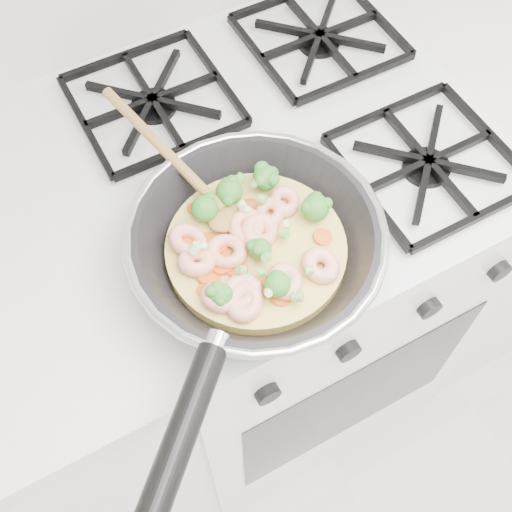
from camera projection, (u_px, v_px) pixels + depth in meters
name	position (u px, v px, depth m)	size (l,w,h in m)	color
stove	(277.00, 278.00, 1.36)	(0.60, 0.60, 0.92)	white
skillet	(254.00, 247.00, 0.81)	(0.43, 0.55, 0.09)	black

